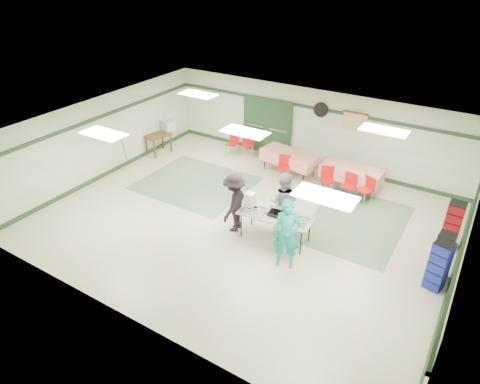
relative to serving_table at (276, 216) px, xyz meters
The scene contains 42 objects.
floor 1.43m from the serving_table, 161.93° to the left, with size 11.00×11.00×0.00m, color beige.
ceiling 2.34m from the serving_table, 161.93° to the left, with size 11.00×11.00×0.00m, color silver.
wall_back 5.06m from the serving_table, 103.55° to the left, with size 11.00×11.00×0.00m, color silver.
wall_front 4.33m from the serving_table, 105.96° to the right, with size 11.00×11.00×0.00m, color silver.
wall_left 6.72m from the serving_table, behind, with size 9.00×9.00×0.00m, color silver.
wall_right 4.39m from the serving_table, ahead, with size 9.00×9.00×0.00m, color silver.
trim_back 5.17m from the serving_table, 103.63° to the left, with size 11.00×0.06×0.10m, color #203B22.
baseboard_back 5.04m from the serving_table, 103.63° to the left, with size 11.00×0.06×0.12m, color #203B22.
trim_left 6.79m from the serving_table, behind, with size 9.00×0.06×0.10m, color #203B22.
baseboard_left 6.69m from the serving_table, behind, with size 9.00×0.06×0.12m, color #203B22.
trim_right 4.51m from the serving_table, ahead, with size 9.00×0.06×0.10m, color #203B22.
baseboard_right 4.36m from the serving_table, ahead, with size 9.00×0.06×0.12m, color #203B22.
green_patch_a 3.99m from the serving_table, 159.37° to the left, with size 3.50×3.00×0.01m, color #5F7D5C.
green_patch_b 2.59m from the serving_table, 49.25° to the left, with size 2.50×3.50×0.01m, color #5F7D5C.
double_door_left 5.90m from the serving_table, 124.99° to the left, with size 0.90×0.06×2.10m, color gray.
double_door_right 5.41m from the serving_table, 116.71° to the left, with size 0.90×0.06×2.10m, color gray.
door_frame 5.62m from the serving_table, 121.18° to the left, with size 2.00×0.03×2.15m, color #203B22.
wall_fan 5.08m from the serving_table, 100.30° to the left, with size 0.50×0.50×0.10m, color black.
scroll_banner 4.97m from the serving_table, 86.17° to the left, with size 0.80×0.02×0.60m, color beige.
serving_table is the anchor object (origin of this frame).
sheet_tray_right 0.55m from the serving_table, ahead, with size 0.63×0.48×0.02m, color silver.
sheet_tray_mid 0.15m from the serving_table, 101.92° to the left, with size 0.54×0.41×0.02m, color silver.
sheet_tray_left 0.58m from the serving_table, 166.61° to the right, with size 0.64×0.48×0.02m, color silver.
baking_pan 0.11m from the serving_table, ahead, with size 0.52×0.32×0.08m, color black.
foam_box_stack 0.82m from the serving_table, behind, with size 0.25×0.23×0.40m, color white.
volunteer_teal 1.12m from the serving_table, 48.93° to the right, with size 0.67×0.44×1.83m, color #148A7C.
volunteer_grey 0.53m from the serving_table, 94.40° to the left, with size 0.85×0.66×1.74m, color gray.
volunteer_dark 1.18m from the serving_table, behind, with size 1.09×0.63×1.69m, color black.
dining_table_a 3.82m from the serving_table, 78.48° to the left, with size 1.94×0.92×0.77m.
dining_table_b 4.01m from the serving_table, 110.99° to the left, with size 2.03×1.12×0.77m.
chair_a 3.31m from the serving_table, 74.14° to the left, with size 0.42×0.42×0.82m.
chair_b 3.18m from the serving_table, 86.90° to the left, with size 0.52×0.52×0.85m.
chair_c 3.49m from the serving_table, 65.43° to the left, with size 0.52×0.52×0.85m.
chair_d 3.46m from the serving_table, 113.03° to the left, with size 0.47×0.47×0.86m.
chair_loose_a 5.40m from the serving_table, 128.52° to the left, with size 0.57×0.57×0.92m.
chair_loose_b 5.61m from the serving_table, 134.05° to the left, with size 0.41×0.41×0.86m.
crate_stack_blue_a 3.98m from the serving_table, ahead, with size 0.38×0.38×1.24m, color navy.
crate_stack_red 4.51m from the serving_table, 28.30° to the left, with size 0.39×0.39×1.28m, color maroon.
crate_stack_blue_b 4.04m from the serving_table, 10.36° to the left, with size 0.37×0.37×1.19m, color navy.
printer_table 6.84m from the serving_table, 157.67° to the left, with size 0.77×1.04×0.74m.
office_printer 7.10m from the serving_table, 153.08° to the left, with size 0.45×0.39×0.36m, color #B7B7B2.
broom 6.48m from the serving_table, behind, with size 0.03×0.03×1.44m, color brown.
Camera 1 is at (5.33, -8.81, 6.77)m, focal length 32.00 mm.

